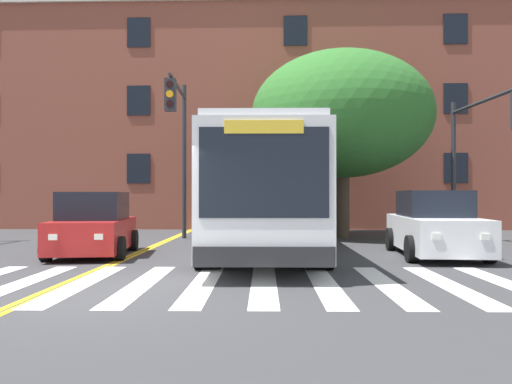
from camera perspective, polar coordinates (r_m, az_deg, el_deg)
ground_plane at (r=8.55m, az=-16.39°, el=-11.31°), size 120.00×120.00×0.00m
crosswalk at (r=9.38m, az=-9.51°, el=-10.30°), size 12.78×4.46×0.01m
lane_line_yellow_inner at (r=23.44m, az=-7.54°, el=-4.31°), size 0.12×36.00×0.01m
lane_line_yellow_outer at (r=23.41m, az=-7.15°, el=-4.31°), size 0.12×36.00×0.01m
city_bus at (r=14.36m, az=0.89°, el=0.05°), size 3.17×11.14×3.21m
car_red_near_lane at (r=14.16m, az=-18.05°, el=-3.73°), size 2.35×3.81×1.71m
car_white_far_lane at (r=14.12m, az=19.71°, el=-3.70°), size 2.19×4.36×1.74m
car_grey_behind_bus at (r=24.76m, az=-0.34°, el=-2.12°), size 2.28×4.00×1.88m
traffic_light_near_corner at (r=16.99m, az=24.17°, el=5.47°), size 0.53×4.32×4.85m
traffic_light_overhead at (r=17.64m, az=-8.78°, el=6.97°), size 0.45×3.70×5.77m
street_tree_curbside_large at (r=19.74m, az=9.78°, el=8.62°), size 7.63×7.46×7.14m
building_facade at (r=26.98m, az=4.21°, el=8.47°), size 36.99×6.78×11.50m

